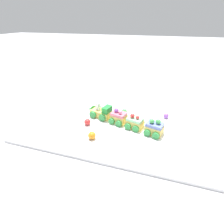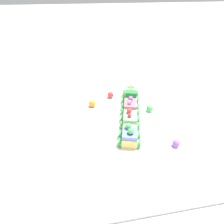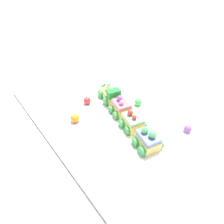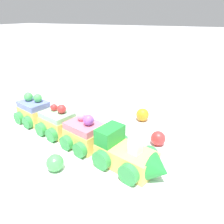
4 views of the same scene
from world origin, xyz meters
name	(u,v)px [view 1 (image 1 of 4)]	position (x,y,z in m)	size (l,w,h in m)	color
ground_plane	(115,130)	(0.00, 0.00, 0.00)	(10.00, 10.00, 0.00)	#B2B2B7
display_board	(115,129)	(0.00, 0.00, 0.01)	(0.83, 0.43, 0.01)	white
cake_train_locomotive	(100,112)	(0.11, -0.08, 0.04)	(0.14, 0.10, 0.07)	#EACC66
cake_car_strawberry	(118,117)	(0.00, -0.06, 0.04)	(0.08, 0.09, 0.07)	#EACC66
cake_car_mint	(135,123)	(-0.08, -0.03, 0.04)	(0.08, 0.09, 0.07)	#EACC66
cake_car_blueberry	(154,128)	(-0.17, -0.01, 0.04)	(0.08, 0.09, 0.07)	#EACC66
gumball_green	(124,112)	(-0.01, -0.14, 0.03)	(0.03, 0.03, 0.03)	#4CBC56
gumball_red	(87,122)	(0.13, 0.01, 0.03)	(0.03, 0.03, 0.03)	red
gumball_purple	(166,116)	(-0.21, -0.16, 0.02)	(0.03, 0.03, 0.03)	#9956C6
gumball_orange	(92,135)	(0.07, 0.10, 0.03)	(0.03, 0.03, 0.03)	orange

